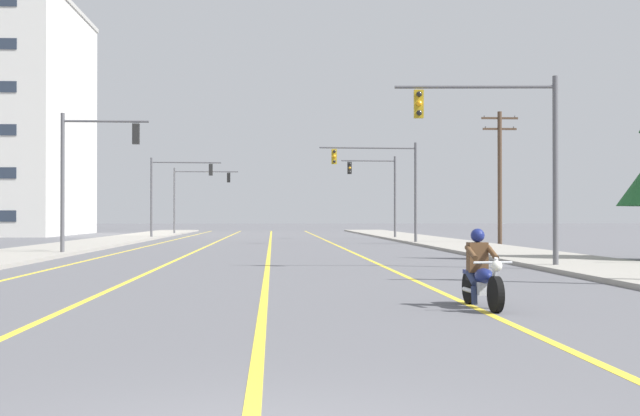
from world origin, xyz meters
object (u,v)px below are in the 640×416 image
Objects in this scene: motorcycle_with_rider at (481,276)px; utility_pole_right_far at (500,172)px; traffic_signal_far_right at (380,185)px; traffic_signal_near_right at (508,141)px; traffic_signal_mid_right at (387,176)px; traffic_signal_mid_left at (172,185)px; traffic_signal_far_left at (193,190)px; traffic_signal_near_left at (87,163)px.

utility_pole_right_far is at bearing 74.66° from motorcycle_with_rider.
traffic_signal_near_right is at bearing -90.69° from traffic_signal_far_right.
traffic_signal_mid_right is 1.00× the size of traffic_signal_far_right.
traffic_signal_mid_left reaches higher than motorcycle_with_rider.
traffic_signal_far_left is (-14.29, 28.41, -0.00)m from traffic_signal_mid_right.
motorcycle_with_rider is at bearing -94.85° from traffic_signal_mid_right.
traffic_signal_far_left is at bearing 88.98° from traffic_signal_near_left.
traffic_signal_far_left is (0.76, 42.49, 0.13)m from traffic_signal_near_left.
traffic_signal_far_left is 0.77× the size of utility_pole_right_far.
motorcycle_with_rider is 36.92m from traffic_signal_mid_right.
traffic_signal_mid_right is 20.82m from traffic_signal_mid_left.
traffic_signal_near_right and traffic_signal_mid_left have the same top height.
traffic_signal_far_right is (16.10, 26.15, 0.02)m from traffic_signal_near_left.
traffic_signal_near_right and traffic_signal_near_left have the same top height.
traffic_signal_mid_left is (-11.58, 51.37, 3.54)m from motorcycle_with_rider.
traffic_signal_near_left is (-11.94, 22.53, 3.44)m from motorcycle_with_rider.
utility_pole_right_far reaches higher than traffic_signal_mid_left.
traffic_signal_mid_right is at bearing 85.15° from motorcycle_with_rider.
traffic_signal_far_right is 14.10m from utility_pole_right_far.
traffic_signal_mid_right is 12.12m from traffic_signal_far_right.
traffic_signal_near_left is 1.00× the size of traffic_signal_mid_right.
traffic_signal_near_left is 20.61m from traffic_signal_mid_right.
traffic_signal_near_right is 42.58m from traffic_signal_mid_left.
traffic_signal_near_right is at bearing -74.42° from traffic_signal_far_left.
traffic_signal_mid_right is (15.05, 14.08, 0.14)m from traffic_signal_near_left.
traffic_signal_far_right is at bearing -9.69° from traffic_signal_mid_left.
traffic_signal_mid_right is 0.77× the size of utility_pole_right_far.
traffic_signal_near_left is at bearing -136.91° from traffic_signal_mid_right.
motorcycle_with_rider is at bearing -62.08° from traffic_signal_near_left.
traffic_signal_mid_left is 1.00× the size of traffic_signal_far_left.
traffic_signal_far_left is 36.01m from utility_pole_right_far.
traffic_signal_near_right reaches higher than motorcycle_with_rider.
traffic_signal_near_right is at bearing -88.62° from traffic_signal_mid_right.
traffic_signal_near_left is at bearing -121.61° from traffic_signal_far_right.
utility_pole_right_far is (21.00, -29.25, 0.20)m from traffic_signal_far_left.
utility_pole_right_far is at bearing 31.33° from traffic_signal_near_left.
traffic_signal_near_left and traffic_signal_mid_left have the same top height.
motorcycle_with_rider is 0.35× the size of traffic_signal_near_left.
traffic_signal_far_right is 22.41m from traffic_signal_far_left.
traffic_signal_mid_right is at bearing 91.38° from traffic_signal_near_right.
traffic_signal_near_left and traffic_signal_far_left have the same top height.
traffic_signal_far_left is (0.39, 13.65, 0.03)m from traffic_signal_mid_left.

